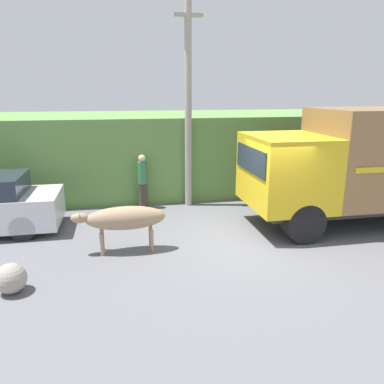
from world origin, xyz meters
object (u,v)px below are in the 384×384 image
object	(u,v)px
brown_cow	(124,219)
utility_pole	(188,99)
roadside_rock	(11,278)
cargo_truck	(369,162)
pedestrian_on_hill	(143,178)

from	to	relation	value
brown_cow	utility_pole	xyz separation A→B (m)	(2.20, 3.45, 2.67)
brown_cow	roadside_rock	distance (m)	2.73
brown_cow	utility_pole	bearing A→B (deg)	60.04
cargo_truck	utility_pole	xyz separation A→B (m)	(-4.69, 2.74, 1.69)
brown_cow	roadside_rock	size ratio (longest dim) A/B	3.73
cargo_truck	brown_cow	distance (m)	7.00
cargo_truck	roadside_rock	bearing A→B (deg)	-168.47
cargo_truck	roadside_rock	xyz separation A→B (m)	(-9.09, -2.24, -1.51)
cargo_truck	brown_cow	xyz separation A→B (m)	(-6.89, -0.71, -0.98)
pedestrian_on_hill	roadside_rock	distance (m)	5.76
brown_cow	utility_pole	size ratio (longest dim) A/B	0.33
brown_cow	utility_pole	distance (m)	4.89
cargo_truck	brown_cow	bearing A→B (deg)	-176.44
roadside_rock	utility_pole	bearing A→B (deg)	48.58
cargo_truck	brown_cow	size ratio (longest dim) A/B	3.05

